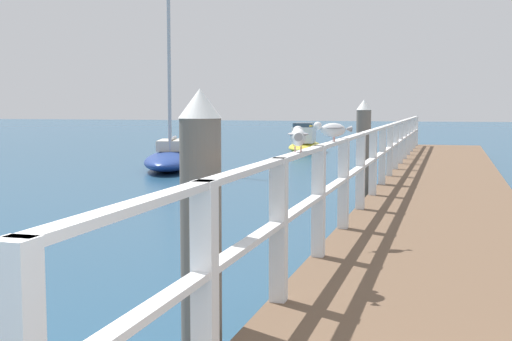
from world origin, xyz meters
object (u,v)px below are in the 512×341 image
(seagull_background, at_px, (332,129))
(seagull_foreground, at_px, (298,136))
(boat_4, at_px, (305,142))
(dock_piling_near, at_px, (201,232))
(dock_piling_far, at_px, (363,150))
(boat_3, at_px, (171,157))

(seagull_background, bearing_deg, seagull_foreground, 152.78)
(seagull_background, distance_m, boat_4, 19.92)
(dock_piling_near, bearing_deg, seagull_foreground, 74.00)
(seagull_foreground, relative_size, seagull_background, 1.07)
(dock_piling_near, xyz_separation_m, seagull_background, (0.37, 3.06, 0.60))
(seagull_foreground, distance_m, boat_4, 21.62)
(seagull_foreground, bearing_deg, dock_piling_near, -119.04)
(dock_piling_near, distance_m, dock_piling_far, 8.86)
(dock_piling_near, bearing_deg, dock_piling_far, 90.00)
(dock_piling_near, distance_m, seagull_background, 3.15)
(seagull_foreground, bearing_deg, dock_piling_far, 79.84)
(dock_piling_far, distance_m, boat_3, 7.97)
(dock_piling_near, height_order, boat_4, dock_piling_near)
(dock_piling_near, distance_m, seagull_foreground, 1.50)
(dock_piling_far, bearing_deg, seagull_background, -86.32)
(dock_piling_near, relative_size, seagull_foreground, 4.14)
(dock_piling_far, xyz_separation_m, seagull_background, (0.37, -5.79, 0.60))
(boat_3, relative_size, boat_4, 1.43)
(dock_piling_far, distance_m, seagull_foreground, 7.57)
(boat_3, bearing_deg, dock_piling_far, 123.80)
(dock_piling_near, xyz_separation_m, seagull_foreground, (0.38, 1.32, 0.60))
(seagull_foreground, bearing_deg, seagull_background, 77.15)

